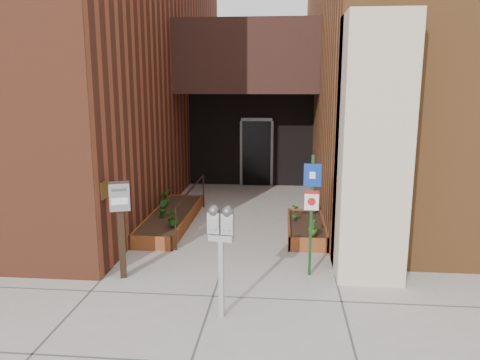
# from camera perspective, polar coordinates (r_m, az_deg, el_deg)

# --- Properties ---
(ground) EXTENTS (80.00, 80.00, 0.00)m
(ground) POSITION_cam_1_polar(r_m,az_deg,el_deg) (8.51, -2.30, -11.08)
(ground) COLOR #9E9991
(ground) RESTS_ON ground
(architecture) EXTENTS (20.00, 14.60, 10.00)m
(architecture) POSITION_cam_1_polar(r_m,az_deg,el_deg) (14.81, 0.51, 18.29)
(architecture) COLOR brown
(architecture) RESTS_ON ground
(planter_left) EXTENTS (0.90, 3.60, 0.30)m
(planter_left) POSITION_cam_1_polar(r_m,az_deg,el_deg) (11.25, -8.35, -4.72)
(planter_left) COLOR brown
(planter_left) RESTS_ON ground
(planter_right) EXTENTS (0.80, 2.20, 0.30)m
(planter_right) POSITION_cam_1_polar(r_m,az_deg,el_deg) (10.47, 8.07, -5.95)
(planter_right) COLOR brown
(planter_right) RESTS_ON ground
(handrail) EXTENTS (0.04, 3.34, 0.90)m
(handrail) POSITION_cam_1_polar(r_m,az_deg,el_deg) (10.93, -5.95, -1.80)
(handrail) COLOR black
(handrail) RESTS_ON ground
(parking_meter) EXTENTS (0.38, 0.20, 1.66)m
(parking_meter) POSITION_cam_1_polar(r_m,az_deg,el_deg) (6.53, -2.33, -6.25)
(parking_meter) COLOR #B4B4B7
(parking_meter) RESTS_ON ground
(sign_post) EXTENTS (0.29, 0.08, 2.13)m
(sign_post) POSITION_cam_1_polar(r_m,az_deg,el_deg) (8.02, 8.72, -2.76)
(sign_post) COLOR #143717
(sign_post) RESTS_ON ground
(payment_dropbox) EXTENTS (0.40, 0.34, 1.68)m
(payment_dropbox) POSITION_cam_1_polar(r_m,az_deg,el_deg) (8.13, -14.40, -3.53)
(payment_dropbox) COLOR black
(payment_dropbox) RESTS_ON ground
(shrub_left_a) EXTENTS (0.42, 0.42, 0.37)m
(shrub_left_a) POSITION_cam_1_polar(r_m,az_deg,el_deg) (10.13, -8.10, -4.50)
(shrub_left_a) COLOR #185317
(shrub_left_a) RESTS_ON planter_left
(shrub_left_b) EXTENTS (0.26, 0.26, 0.35)m
(shrub_left_b) POSITION_cam_1_polar(r_m,az_deg,el_deg) (10.89, -9.48, -3.43)
(shrub_left_b) COLOR #1E5017
(shrub_left_b) RESTS_ON planter_left
(shrub_left_c) EXTENTS (0.21, 0.21, 0.34)m
(shrub_left_c) POSITION_cam_1_polar(r_m,az_deg,el_deg) (11.63, -9.34, -2.48)
(shrub_left_c) COLOR #164F1B
(shrub_left_c) RESTS_ON planter_left
(shrub_left_d) EXTENTS (0.27, 0.27, 0.38)m
(shrub_left_d) POSITION_cam_1_polar(r_m,az_deg,el_deg) (11.95, -8.92, -1.98)
(shrub_left_d) COLOR #205D1A
(shrub_left_d) RESTS_ON planter_left
(shrub_right_a) EXTENTS (0.26, 0.26, 0.35)m
(shrub_right_a) POSITION_cam_1_polar(r_m,az_deg,el_deg) (9.52, 8.89, -5.65)
(shrub_right_a) COLOR #275E1B
(shrub_right_a) RESTS_ON planter_right
(shrub_right_b) EXTENTS (0.27, 0.27, 0.37)m
(shrub_right_b) POSITION_cam_1_polar(r_m,az_deg,el_deg) (10.51, 6.73, -3.86)
(shrub_right_b) COLOR #205518
(shrub_right_b) RESTS_ON planter_right
(shrub_right_c) EXTENTS (0.32, 0.32, 0.34)m
(shrub_right_c) POSITION_cam_1_polar(r_m,az_deg,el_deg) (11.26, 9.08, -2.95)
(shrub_right_c) COLOR #255718
(shrub_right_c) RESTS_ON planter_right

